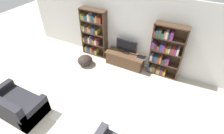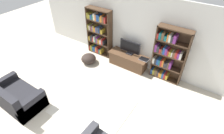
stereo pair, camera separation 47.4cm
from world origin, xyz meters
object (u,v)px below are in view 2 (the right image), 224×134
(laptop, at_px, (144,59))
(couch_left_sectional, at_px, (16,97))
(tv_stand, at_px, (128,60))
(beanbag_ottoman, at_px, (89,59))
(bookshelf_left, at_px, (99,32))
(bookshelf_right, at_px, (168,55))
(television, at_px, (130,47))

(laptop, distance_m, couch_left_sectional, 4.17)
(tv_stand, bearing_deg, beanbag_ottoman, -153.75)
(bookshelf_left, relative_size, beanbag_ottoman, 3.34)
(bookshelf_right, bearing_deg, television, -176.72)
(bookshelf_left, height_order, television, bookshelf_left)
(tv_stand, relative_size, laptop, 4.36)
(bookshelf_right, relative_size, television, 2.37)
(television, bearing_deg, bookshelf_left, 177.02)
(television, relative_size, laptop, 2.35)
(beanbag_ottoman, bearing_deg, couch_left_sectional, -98.03)
(laptop, bearing_deg, couch_left_sectional, -124.12)
(beanbag_ottoman, bearing_deg, bookshelf_left, 96.13)
(bookshelf_right, distance_m, beanbag_ottoman, 2.90)
(bookshelf_right, bearing_deg, bookshelf_left, -179.97)
(bookshelf_left, bearing_deg, bookshelf_right, 0.03)
(tv_stand, xyz_separation_m, couch_left_sectional, (-1.74, -3.41, 0.03))
(tv_stand, distance_m, couch_left_sectional, 3.82)
(laptop, bearing_deg, television, 177.51)
(bookshelf_left, relative_size, tv_stand, 1.28)
(television, xyz_separation_m, laptop, (0.60, -0.03, -0.27))
(beanbag_ottoman, bearing_deg, bookshelf_right, 16.88)
(tv_stand, bearing_deg, bookshelf_left, 174.19)
(couch_left_sectional, bearing_deg, television, 63.42)
(tv_stand, relative_size, couch_left_sectional, 0.97)
(bookshelf_left, distance_m, tv_stand, 1.60)
(laptop, xyz_separation_m, beanbag_ottoman, (-1.95, -0.71, -0.34))
(beanbag_ottoman, bearing_deg, television, 28.63)
(television, distance_m, beanbag_ottoman, 1.66)
(laptop, height_order, beanbag_ottoman, laptop)
(bookshelf_right, height_order, tv_stand, bookshelf_right)
(television, bearing_deg, laptop, -2.49)
(tv_stand, height_order, laptop, laptop)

